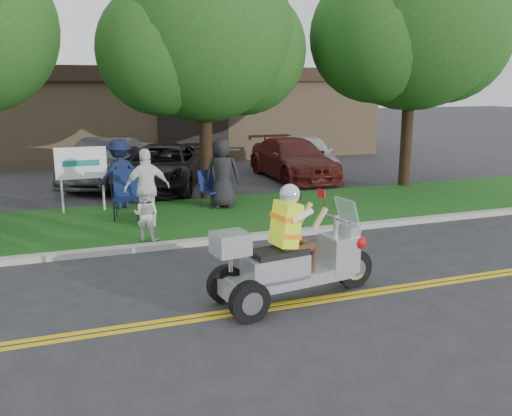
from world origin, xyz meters
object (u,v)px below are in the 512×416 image
object	(u,v)px
parked_car_far_right	(306,154)
trike_scooter	(291,261)
lawn_chair_a	(126,191)
parked_car_mid	(162,167)
lawn_chair_b	(209,186)
spectator_adult_right	(147,188)
parked_car_left	(105,162)
parked_car_right	(293,159)

from	to	relation	value
parked_car_far_right	trike_scooter	bearing A→B (deg)	-104.73
lawn_chair_a	parked_car_mid	distance (m)	4.23
lawn_chair_b	spectator_adult_right	bearing A→B (deg)	-166.10
trike_scooter	lawn_chair_a	bearing A→B (deg)	98.38
parked_car_left	trike_scooter	bearing A→B (deg)	-57.59
parked_car_left	parked_car_right	world-z (taller)	parked_car_left
trike_scooter	parked_car_right	xyz separation A→B (m)	(4.53, 10.24, 0.06)
spectator_adult_right	parked_car_right	distance (m)	8.01
spectator_adult_right	parked_car_left	xyz separation A→B (m)	(-0.43, 6.31, -0.24)
parked_car_mid	parked_car_far_right	size ratio (longest dim) A/B	1.16
trike_scooter	spectator_adult_right	bearing A→B (deg)	97.76
lawn_chair_a	parked_car_left	world-z (taller)	parked_car_left
lawn_chair_a	spectator_adult_right	xyz separation A→B (m)	(0.35, -0.98, 0.23)
lawn_chair_b	parked_car_left	size ratio (longest dim) A/B	0.21
lawn_chair_a	parked_car_right	distance (m)	7.67
spectator_adult_right	parked_car_right	bearing A→B (deg)	-144.42
lawn_chair_b	parked_car_right	size ratio (longest dim) A/B	0.20
spectator_adult_right	parked_car_far_right	bearing A→B (deg)	-144.62
trike_scooter	parked_car_far_right	xyz separation A→B (m)	(5.35, 10.93, 0.10)
spectator_adult_right	parked_car_mid	xyz separation A→B (m)	(1.22, 4.91, -0.29)
spectator_adult_right	parked_car_mid	world-z (taller)	spectator_adult_right
parked_car_far_right	lawn_chair_b	bearing A→B (deg)	-126.17
lawn_chair_a	parked_car_right	size ratio (longest dim) A/B	0.24
parked_car_right	spectator_adult_right	bearing A→B (deg)	-138.15
spectator_adult_right	parked_car_far_right	distance (m)	9.08
trike_scooter	lawn_chair_b	size ratio (longest dim) A/B	2.92
parked_car_left	lawn_chair_a	bearing A→B (deg)	-66.11
parked_car_right	parked_car_left	bearing A→B (deg)	171.40
spectator_adult_right	parked_car_left	size ratio (longest dim) A/B	0.39
lawn_chair_b	parked_car_mid	distance (m)	3.42
trike_scooter	lawn_chair_a	size ratio (longest dim) A/B	2.40
trike_scooter	lawn_chair_b	distance (m)	6.44
trike_scooter	lawn_chair_b	bearing A→B (deg)	77.78
parked_car_left	parked_car_mid	xyz separation A→B (m)	(1.65, -1.40, -0.05)
lawn_chair_b	parked_car_far_right	distance (m)	6.67
parked_car_left	parked_car_mid	distance (m)	2.16
parked_car_right	lawn_chair_b	bearing A→B (deg)	-137.25
parked_car_left	parked_car_far_right	bearing A→B (deg)	21.01
parked_car_mid	spectator_adult_right	bearing A→B (deg)	-81.12
trike_scooter	parked_car_mid	distance (m)	9.79
spectator_adult_right	lawn_chair_b	bearing A→B (deg)	-146.50
parked_car_far_right	parked_car_left	bearing A→B (deg)	-170.71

